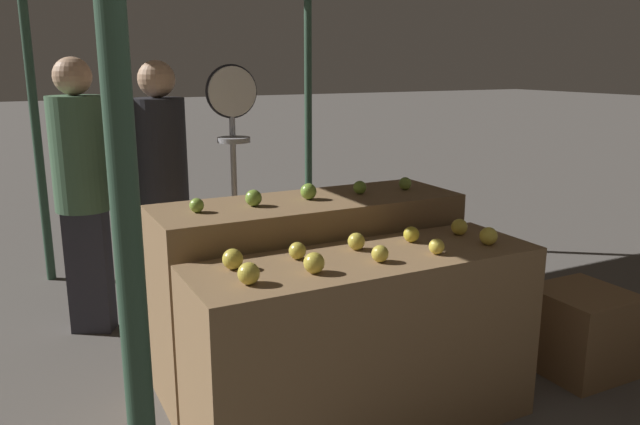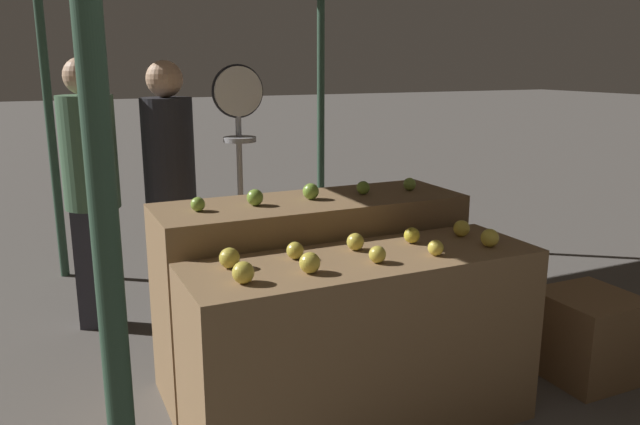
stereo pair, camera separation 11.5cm
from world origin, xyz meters
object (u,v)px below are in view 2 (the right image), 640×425
at_px(produce_scale, 239,139).
at_px(wooden_crate_side, 587,336).
at_px(person_vendor_at_scale, 170,175).
at_px(person_customer_left, 91,176).

xyz_separation_m(produce_scale, wooden_crate_side, (1.57, -1.36, -1.04)).
height_order(produce_scale, wooden_crate_side, produce_scale).
height_order(produce_scale, person_vendor_at_scale, person_vendor_at_scale).
bearing_deg(person_customer_left, person_vendor_at_scale, -172.51).
relative_size(person_vendor_at_scale, person_customer_left, 0.99).
distance_m(produce_scale, wooden_crate_side, 2.32).
bearing_deg(person_customer_left, wooden_crate_side, 169.30).
xyz_separation_m(produce_scale, person_customer_left, (-0.83, 0.50, -0.25)).
height_order(person_vendor_at_scale, wooden_crate_side, person_vendor_at_scale).
bearing_deg(wooden_crate_side, person_customer_left, 142.32).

